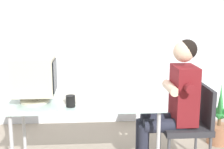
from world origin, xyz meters
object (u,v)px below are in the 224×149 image
Objects in this scene: crt_monitor at (34,77)px; potted_plant at (220,119)px; office_chair at (191,121)px; desk_mug at (71,101)px; desk at (86,105)px; keyboard at (73,98)px; person_seated at (174,99)px.

crt_monitor is 0.58× the size of potted_plant.
desk_mug is at bearing -169.57° from office_chair.
desk is 1.97× the size of potted_plant.
crt_monitor is (-0.48, -0.04, 0.30)m from desk.
person_seated is (1.02, -0.01, -0.03)m from keyboard.
desk is 1.09m from office_chair.
keyboard is at bearing 179.32° from office_chair.
desk is at bearing 57.67° from desk_mug.
office_chair is 1.27m from desk_mug.
keyboard is at bearing -163.74° from potted_plant.
desk_mug reaches higher than potted_plant.
desk is 0.15m from keyboard.
crt_monitor is at bearing -178.26° from office_chair.
potted_plant is at bearing 15.20° from crt_monitor.
keyboard is 1.02m from person_seated.
office_chair is 0.31m from person_seated.
crt_monitor is 0.52× the size of office_chair.
desk is 1.74× the size of office_chair.
potted_plant is (1.60, 0.53, -0.38)m from desk.
person_seated reaches higher than desk_mug.
desk_mug is (0.35, -0.18, -0.20)m from crt_monitor.
person_seated reaches higher than potted_plant.
office_chair is at bearing -135.52° from potted_plant.
potted_plant is (1.73, 0.51, -0.44)m from keyboard.
person_seated is 1.05m from desk_mug.
keyboard is 1.24m from office_chair.
office_chair is at bearing 1.74° from crt_monitor.
office_chair is (1.21, -0.01, -0.27)m from keyboard.
crt_monitor is at bearing -175.38° from desk.
desk_mug is (-1.02, -0.22, 0.07)m from person_seated.
keyboard is 4.61× the size of desk_mug.
crt_monitor reaches higher than office_chair.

